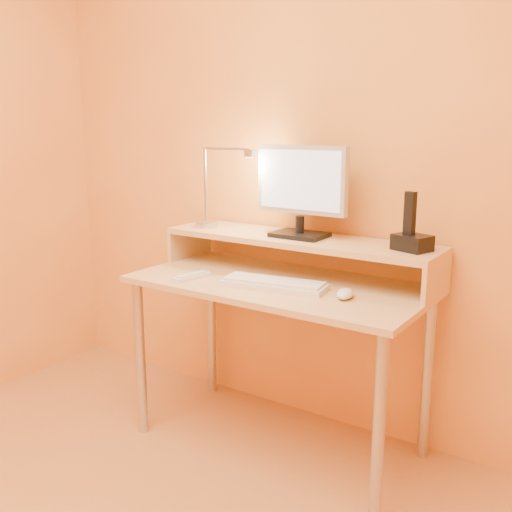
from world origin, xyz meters
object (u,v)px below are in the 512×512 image
Objects in this scene: keyboard at (274,285)px; remote_control at (192,277)px; lamp_base at (206,224)px; mouse at (345,294)px; phone_dock at (412,243)px; monitor_panel at (302,180)px.

remote_control is at bearing -176.32° from keyboard.
lamp_base is 0.83m from mouse.
lamp_base is 0.24× the size of keyboard.
phone_dock is at bearing 1.80° from lamp_base.
phone_dock is 1.22× the size of mouse.
remote_control is (-0.35, -0.08, -0.00)m from keyboard.
phone_dock is 0.77× the size of remote_control.
keyboard is (0.50, -0.21, -0.16)m from lamp_base.
phone_dock is at bearing 29.65° from remote_control.
lamp_base is 0.37m from remote_control.
mouse is (-0.17, -0.22, -0.17)m from phone_dock.
phone_dock is 0.55m from keyboard.
mouse is at bearing -108.69° from phone_dock.
mouse is (0.29, 0.02, 0.01)m from keyboard.
monitor_panel reaches higher than lamp_base.
phone_dock is at bearing 18.05° from keyboard.
monitor_panel is at bearing -162.53° from phone_dock.
phone_dock reaches higher than remote_control.
lamp_base is at bearing 153.61° from mouse.
monitor_panel is 3.84× the size of mouse.
monitor_panel is at bearing 86.17° from keyboard.
monitor_panel reaches higher than keyboard.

